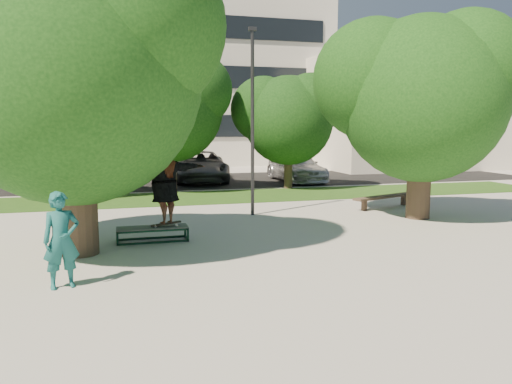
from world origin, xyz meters
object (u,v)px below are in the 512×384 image
object	(u,v)px
car_grey	(201,166)
lamppost	(252,120)
bystander	(61,240)
car_silver_a	(33,172)
tree_left	(68,59)
bench	(385,198)
tree_right	(419,90)
car_silver_b	(296,167)
car_dark	(114,172)
grind_box	(153,234)

from	to	relation	value
car_grey	lamppost	bearing A→B (deg)	-83.38
bystander	car_silver_a	distance (m)	17.08
tree_left	bench	xyz separation A→B (m)	(10.32, 4.04, -4.04)
tree_right	car_grey	distance (m)	13.99
bystander	car_silver_b	distance (m)	19.08
car_silver_a	car_silver_b	size ratio (longest dim) A/B	0.82
bystander	tree_left	bearing A→B (deg)	73.30
tree_left	car_silver_b	bearing A→B (deg)	52.61
bystander	car_grey	distance (m)	18.05
car_grey	car_silver_b	xyz separation A→B (m)	(4.99, -1.21, -0.06)
bench	car_dark	xyz separation A→B (m)	(-9.58, 9.84, 0.29)
car_silver_a	car_silver_b	bearing A→B (deg)	-0.05
tree_left	car_silver_a	bearing A→B (deg)	102.08
lamppost	grind_box	size ratio (longest dim) A/B	3.39
grind_box	car_silver_b	distance (m)	15.26
tree_right	car_grey	world-z (taller)	tree_right
lamppost	car_grey	bearing A→B (deg)	89.96
car_grey	car_silver_a	bearing A→B (deg)	-170.34
bench	tree_left	bearing A→B (deg)	-178.68
car_silver_b	grind_box	bearing A→B (deg)	-125.30
bench	car_silver_a	world-z (taller)	car_silver_a
grind_box	car_silver_a	size ratio (longest dim) A/B	0.42
car_grey	bench	bearing A→B (deg)	-58.08
bystander	bench	distance (m)	12.30
bystander	bench	bearing A→B (deg)	16.66
tree_left	car_grey	bearing A→B (deg)	70.14
car_silver_b	bench	bearing A→B (deg)	-91.27
car_silver_b	car_silver_a	bearing A→B (deg)	175.28
bench	car_grey	xyz separation A→B (m)	(-5.02, 10.64, 0.43)
tree_left	lamppost	world-z (taller)	tree_left
grind_box	bystander	size ratio (longest dim) A/B	1.01
tree_left	grind_box	world-z (taller)	tree_left
bystander	tree_right	bearing A→B (deg)	8.10
bystander	car_silver_b	world-z (taller)	bystander
tree_left	car_silver_b	xyz separation A→B (m)	(10.29, 13.47, -3.67)
tree_left	grind_box	size ratio (longest dim) A/B	3.95
car_dark	car_grey	distance (m)	4.63
bystander	car_dark	size ratio (longest dim) A/B	0.44
tree_left	tree_right	size ratio (longest dim) A/B	1.09
bystander	car_grey	size ratio (longest dim) A/B	0.31
lamppost	bench	world-z (taller)	lamppost
car_grey	bystander	bearing A→B (deg)	-100.53
bench	car_silver_a	bearing A→B (deg)	122.60
grind_box	car_silver_b	bearing A→B (deg)	56.13
car_grey	grind_box	bearing A→B (deg)	-97.53
lamppost	car_silver_b	bearing A→B (deg)	62.40
grind_box	bench	distance (m)	9.12
lamppost	tree_right	bearing A→B (deg)	-21.28
car_dark	car_grey	xyz separation A→B (m)	(4.56, 0.79, 0.14)
lamppost	car_silver_b	world-z (taller)	lamppost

